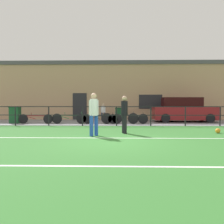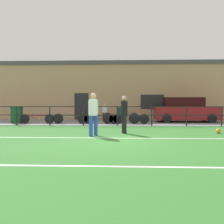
% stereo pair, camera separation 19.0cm
% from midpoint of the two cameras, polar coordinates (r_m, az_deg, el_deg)
% --- Properties ---
extents(ground, '(60.00, 44.00, 0.04)m').
position_cam_midpoint_polar(ground, '(8.79, -0.01, -6.99)').
color(ground, '#33702D').
extents(field_line_touchline, '(36.00, 0.11, 0.00)m').
position_cam_midpoint_polar(field_line_touchline, '(9.79, 0.16, -5.92)').
color(field_line_touchline, white).
rests_on(field_line_touchline, ground).
extents(field_line_hash, '(36.00, 0.11, 0.00)m').
position_cam_midpoint_polar(field_line_hash, '(5.56, -1.00, -12.22)').
color(field_line_hash, white).
rests_on(field_line_hash, ground).
extents(pavement_strip, '(48.00, 5.00, 0.02)m').
position_cam_midpoint_polar(pavement_strip, '(17.23, 0.80, -2.35)').
color(pavement_strip, slate).
rests_on(pavement_strip, ground).
extents(perimeter_fence, '(36.07, 0.07, 1.15)m').
position_cam_midpoint_polar(perimeter_fence, '(14.69, 0.66, -0.27)').
color(perimeter_fence, black).
rests_on(perimeter_fence, ground).
extents(clubhouse_facade, '(28.00, 2.56, 4.65)m').
position_cam_midpoint_polar(clubhouse_facade, '(20.90, 0.95, 4.83)').
color(clubhouse_facade, tan).
rests_on(clubhouse_facade, ground).
extents(player_goalkeeper, '(0.29, 0.45, 1.67)m').
position_cam_midpoint_polar(player_goalkeeper, '(11.16, 2.34, -0.03)').
color(player_goalkeeper, black).
rests_on(player_goalkeeper, ground).
extents(player_striker, '(0.37, 0.38, 1.77)m').
position_cam_midpoint_polar(player_striker, '(10.36, -4.67, 0.09)').
color(player_striker, blue).
rests_on(player_striker, ground).
extents(soccer_ball_match, '(0.22, 0.22, 0.22)m').
position_cam_midpoint_polar(soccer_ball_match, '(12.21, 22.46, -3.95)').
color(soccer_ball_match, orange).
rests_on(soccer_ball_match, ground).
extents(spectator_child, '(0.34, 0.22, 1.28)m').
position_cam_midpoint_polar(spectator_child, '(18.53, -2.32, 0.25)').
color(spectator_child, '#232D4C').
rests_on(spectator_child, pavement_strip).
extents(parked_car_red, '(4.34, 1.89, 1.70)m').
position_cam_midpoint_polar(parked_car_red, '(18.22, 15.66, 0.37)').
color(parked_car_red, maroon).
rests_on(parked_car_red, pavement_strip).
extents(bicycle_parked_0, '(2.28, 0.04, 0.73)m').
position_cam_midpoint_polar(bicycle_parked_0, '(15.92, 3.75, -1.50)').
color(bicycle_parked_0, black).
rests_on(bicycle_parked_0, pavement_strip).
extents(bicycle_parked_1, '(2.21, 0.04, 0.71)m').
position_cam_midpoint_polar(bicycle_parked_1, '(15.96, -3.05, -1.54)').
color(bicycle_parked_1, black).
rests_on(bicycle_parked_1, pavement_strip).
extents(bicycle_parked_2, '(2.21, 0.04, 0.71)m').
position_cam_midpoint_polar(bicycle_parked_2, '(16.81, -17.25, -1.44)').
color(bicycle_parked_2, black).
rests_on(bicycle_parked_2, pavement_strip).
extents(bicycle_parked_3, '(2.20, 0.04, 0.74)m').
position_cam_midpoint_polar(bicycle_parked_3, '(16.25, -10.05, -1.44)').
color(bicycle_parked_3, black).
rests_on(bicycle_parked_3, pavement_strip).
extents(bicycle_parked_4, '(2.37, 0.04, 0.78)m').
position_cam_midpoint_polar(bicycle_parked_4, '(15.91, 1.45, -1.41)').
color(bicycle_parked_4, black).
rests_on(bicycle_parked_4, pavement_strip).
extents(trash_bin_0, '(0.67, 0.57, 0.97)m').
position_cam_midpoint_polar(trash_bin_0, '(18.45, 1.46, -0.49)').
color(trash_bin_0, '#194C28').
rests_on(trash_bin_0, pavement_strip).
extents(trash_bin_1, '(0.65, 0.56, 1.10)m').
position_cam_midpoint_polar(trash_bin_1, '(17.58, -21.41, -0.57)').
color(trash_bin_1, '#194C28').
rests_on(trash_bin_1, pavement_strip).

